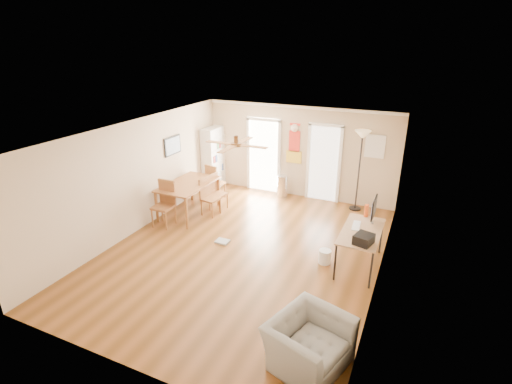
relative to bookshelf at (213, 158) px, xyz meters
The scene contains 29 objects.
floor 4.13m from the bookshelf, 50.74° to the right, with size 7.00×7.00×0.00m, color brown.
ceiling 4.36m from the bookshelf, 50.74° to the right, with size 5.50×7.00×0.00m, color silver, non-canonical shape.
wall_back 2.60m from the bookshelf, ahead, with size 5.50×0.04×2.60m, color beige, non-canonical shape.
wall_front 7.10m from the bookshelf, 68.95° to the right, with size 5.50×0.04×2.60m, color beige, non-canonical shape.
wall_left 3.14m from the bookshelf, 93.75° to the right, with size 0.04×7.00×2.60m, color beige, non-canonical shape.
wall_right 6.16m from the bookshelf, 30.46° to the right, with size 0.04×7.00×2.60m, color beige, non-canonical shape.
crown_molding 4.34m from the bookshelf, 50.74° to the right, with size 5.50×7.00×0.08m, color white, non-canonical shape.
kitchen_doorway 1.55m from the bookshelf, 13.90° to the left, with size 0.90×0.10×2.10m, color white, non-canonical shape.
bathroom_doorway 3.32m from the bookshelf, ahead, with size 0.80×0.10×2.10m, color white, non-canonical shape.
wall_decal 2.53m from the bookshelf, ahead, with size 0.46×0.03×1.10m, color red.
ac_grille 4.67m from the bookshelf, ahead, with size 0.50×0.04×0.60m, color white.
framed_poster 1.89m from the bookshelf, 95.97° to the right, with size 0.04×0.66×0.48m, color black.
ceiling_fan 4.52m from the bookshelf, 53.30° to the right, with size 1.24×1.24×0.20m, color #593819, non-canonical shape.
bookshelf is the anchor object (origin of this frame).
dining_table 2.06m from the bookshelf, 78.59° to the right, with size 1.00×1.67×0.83m, color #92602F, non-canonical shape.
dining_chair_right_a 1.75m from the bookshelf, 56.06° to the right, with size 0.39×0.39×0.95m, color #A16733, non-canonical shape.
dining_chair_right_b 2.08m from the bookshelf, 62.36° to the right, with size 0.40×0.40×0.98m, color #986131, non-canonical shape.
dining_chair_near 2.85m from the bookshelf, 85.44° to the right, with size 0.46×0.46×1.11m, color brown, non-canonical shape.
dining_chair_far 1.01m from the bookshelf, 56.72° to the right, with size 0.41×0.41×1.01m, color #A96A36, non-canonical shape.
trash_can 2.28m from the bookshelf, ahead, with size 0.30×0.30×0.64m, color silver.
torchiere_lamp 4.30m from the bookshelf, ahead, with size 0.40×0.40×2.14m, color black, non-canonical shape.
computer_desk 5.59m from the bookshelf, 28.78° to the right, with size 0.73×1.46×0.78m, color tan, non-canonical shape.
imac 5.49m from the bookshelf, 23.99° to the right, with size 0.08×0.57×0.53m, color black, non-canonical shape.
keyboard 5.38m from the bookshelf, 27.99° to the right, with size 0.14×0.44×0.02m, color silver.
printer 5.92m from the bookshelf, 32.49° to the right, with size 0.30×0.35×0.18m, color black.
orange_bottle 5.24m from the bookshelf, 22.36° to the right, with size 0.09×0.09×0.27m, color #D84913.
wastebasket_a 5.18m from the bookshelf, 34.10° to the right, with size 0.25×0.25×0.29m, color white.
floor_cloth 3.67m from the bookshelf, 57.14° to the right, with size 0.29×0.23×0.04m, color gray.
armchair 7.26m from the bookshelf, 49.54° to the right, with size 1.08×0.94×0.70m, color gray.
Camera 1 is at (3.18, -6.44, 4.24)m, focal length 26.78 mm.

